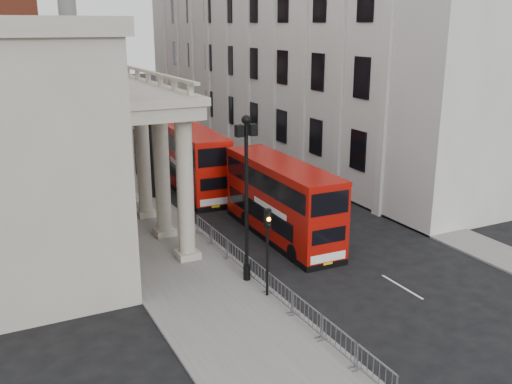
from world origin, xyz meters
The scene contains 17 objects.
ground centered at (0.00, 0.00, 0.00)m, with size 260.00×260.00×0.00m, color black.
sidewalk_west centered at (-3.00, 30.00, 0.06)m, with size 6.00×140.00×0.12m, color slate.
sidewalk_east centered at (13.50, 30.00, 0.06)m, with size 3.00×140.00×0.12m, color slate.
kerb centered at (-0.05, 30.00, 0.07)m, with size 0.20×140.00×0.14m, color slate.
portico_building centered at (-10.50, 18.00, 6.00)m, with size 9.00×28.00×12.00m, color #A29987.
east_building centered at (16.00, 32.00, 12.50)m, with size 8.00×55.00×25.00m, color #BBB8AF.
monument_column centered at (6.00, 92.00, 15.98)m, with size 8.00×8.00×54.20m.
lamp_post_south centered at (-0.60, 4.00, 4.91)m, with size 1.05×0.44×8.32m.
lamp_post_mid centered at (-0.60, 20.00, 4.91)m, with size 1.05×0.44×8.32m.
lamp_post_north centered at (-0.60, 36.00, 4.91)m, with size 1.05×0.44×8.32m.
traffic_light centered at (-0.50, 1.98, 3.11)m, with size 0.28×0.33×4.30m.
crowd_barriers centered at (-0.35, 2.23, 0.67)m, with size 0.50×18.75×1.10m.
bus_near centered at (4.02, 8.80, 2.43)m, with size 2.85×10.83×4.65m.
bus_far centered at (2.77, 20.74, 2.55)m, with size 3.49×11.48×4.89m.
pedestrian_a centered at (-4.46, 17.85, 1.01)m, with size 0.65×0.43×1.78m, color black.
pedestrian_b centered at (-3.65, 18.28, 0.96)m, with size 0.81×0.63×1.68m, color black.
pedestrian_c centered at (-2.59, 19.75, 0.93)m, with size 0.79×0.52×1.63m, color black.
Camera 1 is at (-12.01, -19.72, 12.48)m, focal length 40.00 mm.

